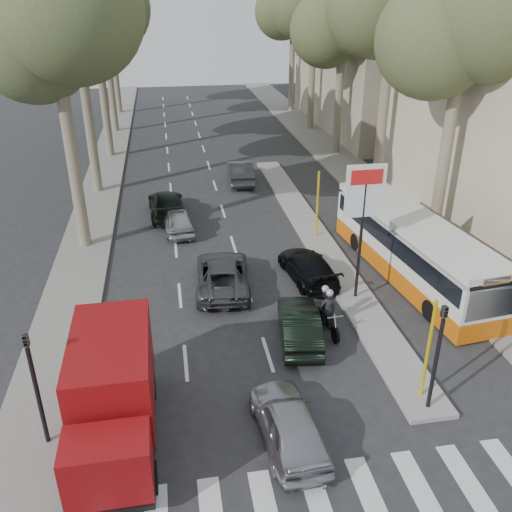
{
  "coord_description": "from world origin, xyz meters",
  "views": [
    {
      "loc": [
        -3.84,
        -12.85,
        11.22
      ],
      "look_at": [
        -0.57,
        6.36,
        1.6
      ],
      "focal_mm": 38.0,
      "sensor_mm": 36.0,
      "label": 1
    }
  ],
  "objects_px": {
    "red_truck": "(113,393)",
    "city_bus": "(412,247)",
    "motorcycle": "(326,310)",
    "dark_hatchback": "(300,324)",
    "silver_hatchback": "(288,423)"
  },
  "relations": [
    {
      "from": "red_truck",
      "to": "city_bus",
      "type": "height_order",
      "value": "red_truck"
    },
    {
      "from": "red_truck",
      "to": "motorcycle",
      "type": "bearing_deg",
      "value": 30.01
    },
    {
      "from": "dark_hatchback",
      "to": "city_bus",
      "type": "relative_size",
      "value": 0.36
    },
    {
      "from": "dark_hatchback",
      "to": "motorcycle",
      "type": "distance_m",
      "value": 1.24
    },
    {
      "from": "silver_hatchback",
      "to": "red_truck",
      "type": "distance_m",
      "value": 4.8
    },
    {
      "from": "dark_hatchback",
      "to": "red_truck",
      "type": "relative_size",
      "value": 0.69
    },
    {
      "from": "silver_hatchback",
      "to": "dark_hatchback",
      "type": "height_order",
      "value": "silver_hatchback"
    },
    {
      "from": "silver_hatchback",
      "to": "motorcycle",
      "type": "height_order",
      "value": "motorcycle"
    },
    {
      "from": "motorcycle",
      "to": "city_bus",
      "type": "bearing_deg",
      "value": 29.11
    },
    {
      "from": "dark_hatchback",
      "to": "red_truck",
      "type": "xyz_separation_m",
      "value": [
        -6.08,
        -3.73,
        0.92
      ]
    },
    {
      "from": "motorcycle",
      "to": "dark_hatchback",
      "type": "bearing_deg",
      "value": -160.72
    },
    {
      "from": "city_bus",
      "to": "silver_hatchback",
      "type": "bearing_deg",
      "value": -137.04
    },
    {
      "from": "dark_hatchback",
      "to": "city_bus",
      "type": "distance_m",
      "value": 6.95
    },
    {
      "from": "silver_hatchback",
      "to": "dark_hatchback",
      "type": "xyz_separation_m",
      "value": [
        1.47,
        4.7,
        -0.02
      ]
    },
    {
      "from": "dark_hatchback",
      "to": "city_bus",
      "type": "xyz_separation_m",
      "value": [
        5.79,
        3.76,
        0.81
      ]
    }
  ]
}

